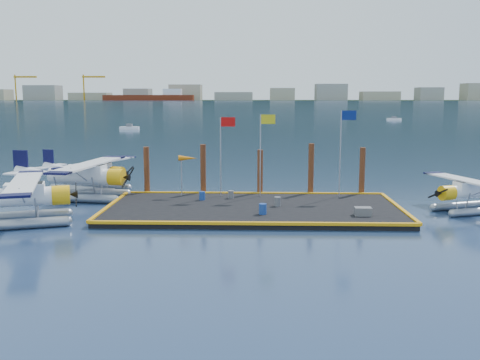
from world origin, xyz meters
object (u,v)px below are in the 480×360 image
(drum_2, at_px, (277,201))
(flagpole_blue, at_px, (343,140))
(seaplane_a, at_px, (18,200))
(seaplane_d, at_px, (473,193))
(drum_1, at_px, (263,209))
(windsock, at_px, (188,159))
(flagpole_red, at_px, (223,144))
(piling_4, at_px, (362,173))
(seaplane_b, at_px, (84,179))
(piling_3, at_px, (311,171))
(piling_2, at_px, (260,174))
(drum_0, at_px, (202,196))
(flagpole_yellow, at_px, (263,142))
(crate, at_px, (363,211))
(drum_5, at_px, (231,194))
(seaplane_c, at_px, (94,174))
(piling_0, at_px, (147,172))
(piling_1, at_px, (203,171))

(drum_2, xyz_separation_m, flagpole_blue, (5.01, 3.64, 3.97))
(seaplane_a, xyz_separation_m, seaplane_d, (29.78, 4.66, -0.27))
(seaplane_d, distance_m, flagpole_blue, 9.71)
(drum_1, distance_m, windsock, 8.80)
(flagpole_red, distance_m, piling_4, 11.17)
(seaplane_b, relative_size, piling_4, 2.66)
(seaplane_b, bearing_deg, flagpole_blue, 97.07)
(piling_3, bearing_deg, drum_2, -118.28)
(piling_2, bearing_deg, flagpole_red, -150.20)
(drum_0, distance_m, piling_4, 12.76)
(piling_4, bearing_deg, flagpole_yellow, -168.40)
(crate, bearing_deg, piling_3, 107.54)
(drum_0, xyz_separation_m, drum_5, (2.09, 0.71, -0.02))
(seaplane_c, xyz_separation_m, flagpole_yellow, (14.21, -4.01, 3.05))
(seaplane_d, xyz_separation_m, windsock, (-20.20, 3.32, 1.92))
(drum_2, xyz_separation_m, flagpole_red, (-3.98, 3.64, 3.67))
(crate, distance_m, flagpole_red, 11.94)
(drum_1, bearing_deg, drum_5, 113.32)
(seaplane_a, xyz_separation_m, drum_2, (16.29, 4.34, -0.86))
(seaplane_c, relative_size, piling_0, 2.33)
(seaplane_d, bearing_deg, seaplane_c, 56.51)
(seaplane_c, xyz_separation_m, piling_3, (18.00, -2.41, 0.69))
(seaplane_b, relative_size, flagpole_yellow, 1.71)
(seaplane_d, distance_m, flagpole_yellow, 15.19)
(drum_1, distance_m, piling_2, 7.96)
(seaplane_d, xyz_separation_m, piling_4, (-6.67, 4.92, 0.69))
(piling_1, distance_m, piling_2, 4.50)
(drum_1, height_order, piling_0, piling_0)
(seaplane_d, relative_size, piling_1, 1.99)
(drum_1, distance_m, piling_0, 12.12)
(drum_5, height_order, flagpole_blue, flagpole_blue)
(piling_0, bearing_deg, flagpole_yellow, -9.86)
(seaplane_d, bearing_deg, seaplane_b, 63.39)
(flagpole_yellow, relative_size, piling_4, 1.55)
(seaplane_b, relative_size, seaplane_c, 1.14)
(drum_1, bearing_deg, crate, -1.51)
(seaplane_a, bearing_deg, piling_3, 98.54)
(drum_0, height_order, flagpole_red, flagpole_red)
(seaplane_b, height_order, piling_2, piling_2)
(seaplane_b, height_order, drum_1, seaplane_b)
(flagpole_yellow, xyz_separation_m, piling_1, (-4.70, 1.60, -2.41))
(seaplane_b, xyz_separation_m, seaplane_c, (-0.37, 3.63, -0.17))
(drum_0, height_order, piling_0, piling_0)
(seaplane_c, height_order, drum_1, seaplane_c)
(drum_1, relative_size, piling_3, 0.16)
(drum_0, relative_size, windsock, 0.20)
(drum_1, relative_size, flagpole_red, 0.12)
(seaplane_c, height_order, drum_5, seaplane_c)
(drum_5, distance_m, piling_4, 10.57)
(drum_1, height_order, piling_4, piling_4)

